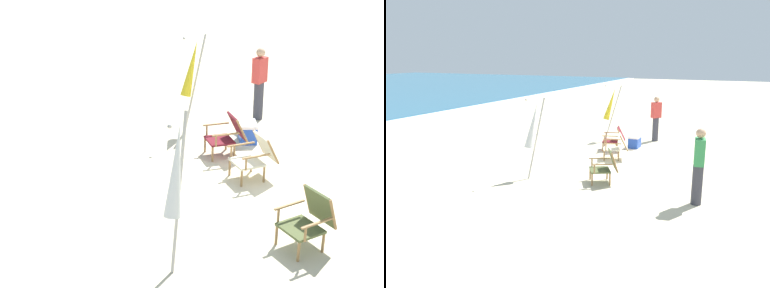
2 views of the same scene
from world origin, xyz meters
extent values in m
plane|color=beige|center=(0.00, 0.00, 0.00)|extent=(80.00, 80.00, 0.00)
cube|color=beige|center=(-0.07, 0.80, 0.32)|extent=(0.65, 0.63, 0.04)
cube|color=beige|center=(0.05, 0.47, 0.55)|extent=(0.56, 0.42, 0.48)
cylinder|color=olive|center=(-0.37, 0.93, 0.16)|extent=(0.04, 0.04, 0.32)
cylinder|color=olive|center=(0.07, 1.09, 0.16)|extent=(0.04, 0.04, 0.32)
cylinder|color=olive|center=(-0.22, 0.52, 0.16)|extent=(0.04, 0.04, 0.32)
cylinder|color=olive|center=(0.22, 0.68, 0.16)|extent=(0.04, 0.04, 0.32)
cube|color=olive|center=(-0.33, 0.69, 0.54)|extent=(0.22, 0.51, 0.02)
cylinder|color=olive|center=(-0.39, 0.86, 0.43)|extent=(0.04, 0.04, 0.22)
cube|color=olive|center=(0.20, 0.88, 0.54)|extent=(0.22, 0.51, 0.02)
cylinder|color=olive|center=(0.13, 1.06, 0.43)|extent=(0.04, 0.04, 0.22)
cylinder|color=olive|center=(-0.19, 0.38, 0.55)|extent=(0.13, 0.27, 0.48)
cylinder|color=olive|center=(0.29, 0.56, 0.55)|extent=(0.13, 0.27, 0.48)
cube|color=maroon|center=(0.94, 1.21, 0.32)|extent=(0.63, 0.60, 0.04)
cube|color=maroon|center=(1.03, 0.86, 0.55)|extent=(0.54, 0.38, 0.48)
cylinder|color=olive|center=(0.66, 1.35, 0.16)|extent=(0.04, 0.04, 0.32)
cylinder|color=olive|center=(1.11, 1.47, 0.16)|extent=(0.04, 0.04, 0.32)
cylinder|color=olive|center=(0.77, 0.94, 0.16)|extent=(0.04, 0.04, 0.32)
cylinder|color=olive|center=(1.22, 1.06, 0.16)|extent=(0.04, 0.04, 0.32)
cube|color=olive|center=(0.67, 1.11, 0.54)|extent=(0.17, 0.52, 0.02)
cylinder|color=olive|center=(0.62, 1.30, 0.43)|extent=(0.04, 0.04, 0.22)
cube|color=olive|center=(1.21, 1.26, 0.54)|extent=(0.17, 0.52, 0.02)
cylinder|color=olive|center=(1.17, 1.44, 0.43)|extent=(0.04, 0.04, 0.22)
cylinder|color=olive|center=(0.78, 0.80, 0.55)|extent=(0.11, 0.27, 0.48)
cylinder|color=olive|center=(1.28, 0.93, 0.55)|extent=(0.11, 0.27, 0.48)
cube|color=#515B33|center=(-2.23, 0.34, 0.32)|extent=(0.69, 0.67, 0.04)
cube|color=#515B33|center=(-2.07, 0.05, 0.57)|extent=(0.53, 0.41, 0.50)
cylinder|color=olive|center=(-2.54, 0.42, 0.16)|extent=(0.04, 0.04, 0.32)
cylinder|color=olive|center=(-2.12, 0.64, 0.16)|extent=(0.04, 0.04, 0.32)
cylinder|color=olive|center=(-2.33, 0.04, 0.16)|extent=(0.04, 0.04, 0.32)
cylinder|color=olive|center=(-1.92, 0.26, 0.16)|extent=(0.04, 0.04, 0.32)
cube|color=olive|center=(-2.46, 0.19, 0.54)|extent=(0.28, 0.48, 0.02)
cylinder|color=olive|center=(-2.55, 0.35, 0.43)|extent=(0.04, 0.04, 0.22)
cube|color=olive|center=(-1.97, 0.45, 0.54)|extent=(0.28, 0.48, 0.02)
cylinder|color=olive|center=(-2.06, 0.62, 0.43)|extent=(0.04, 0.04, 0.22)
cylinder|color=olive|center=(-2.30, -0.07, 0.57)|extent=(0.13, 0.20, 0.51)
cylinder|color=olive|center=(-1.85, 0.18, 0.57)|extent=(0.13, 0.20, 0.51)
cylinder|color=#B7B2A8|center=(2.38, 1.63, 1.00)|extent=(0.47, 0.51, 2.02)
cone|color=yellow|center=(2.31, 1.71, 1.36)|extent=(0.53, 0.55, 1.17)
sphere|color=#B7B2A8|center=(2.18, 1.85, 2.01)|extent=(0.06, 0.06, 0.06)
cylinder|color=#B7B2A8|center=(-2.46, 1.99, 1.01)|extent=(0.60, 0.25, 2.03)
cone|color=white|center=(-2.55, 2.02, 1.36)|extent=(0.57, 0.39, 1.17)
sphere|color=#B7B2A8|center=(-2.73, 2.09, 2.02)|extent=(0.06, 0.06, 0.06)
cylinder|color=#383842|center=(2.96, 0.18, 0.43)|extent=(0.22, 0.22, 0.86)
cube|color=#D13D38|center=(2.96, 0.18, 1.14)|extent=(0.39, 0.38, 0.56)
sphere|color=tan|center=(2.96, 0.18, 1.53)|extent=(0.20, 0.20, 0.20)
cube|color=blue|center=(1.65, 0.58, 0.17)|extent=(0.48, 0.34, 0.34)
cube|color=white|center=(1.65, 0.58, 0.37)|extent=(0.49, 0.35, 0.06)
camera|label=1|loc=(-8.44, 1.99, 4.21)|focal=50.00mm
camera|label=2|loc=(-10.45, -2.83, 3.06)|focal=35.00mm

